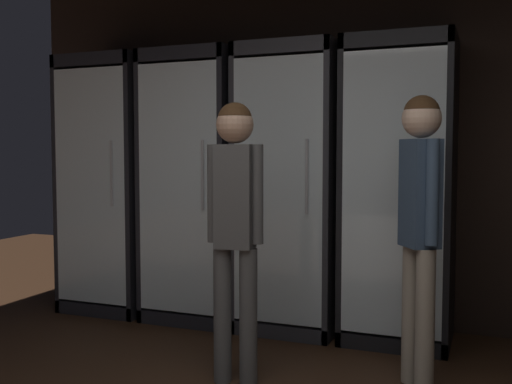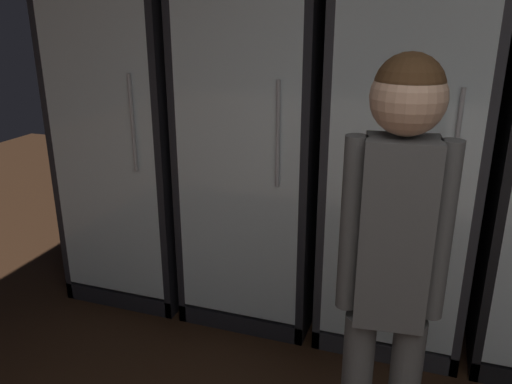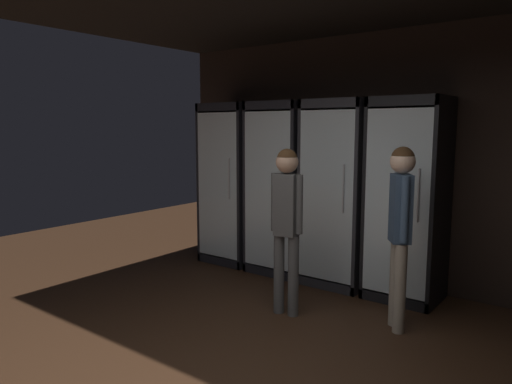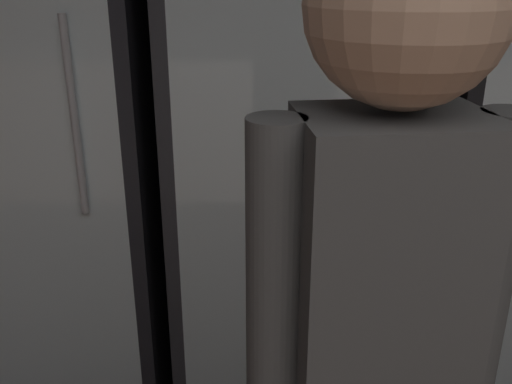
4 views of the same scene
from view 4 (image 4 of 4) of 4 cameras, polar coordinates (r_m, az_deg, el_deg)
cooler_left at (r=1.92m, az=-20.07°, el=5.99°), size 0.72×0.64×2.06m
cooler_center at (r=1.80m, az=3.70°, el=6.15°), size 0.72×0.64×2.06m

